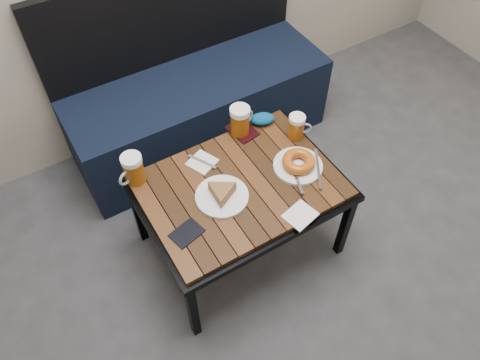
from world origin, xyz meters
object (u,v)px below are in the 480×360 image
cafe_table (240,191)px  plate_pie (222,194)px  beer_mug_centre (240,120)px  passport_burgundy (242,131)px  knit_pouch (262,119)px  beer_mug_right (297,126)px  passport_navy (187,233)px  plate_bagel (298,163)px  bench (197,102)px  beer_mug_left (133,169)px

cafe_table → plate_pie: 0.12m
beer_mug_centre → passport_burgundy: beer_mug_centre is taller
knit_pouch → passport_burgundy: bearing=180.0°
beer_mug_right → passport_navy: beer_mug_right is taller
plate_bagel → cafe_table: bearing=169.7°
cafe_table → passport_navy: (-0.30, -0.10, 0.05)m
beer_mug_right → passport_burgundy: bearing=173.3°
bench → passport_navy: 1.00m
beer_mug_left → knit_pouch: size_ratio=1.23×
beer_mug_centre → cafe_table: bearing=-139.0°
passport_navy → passport_burgundy: size_ratio=0.87×
plate_bagel → knit_pouch: size_ratio=2.33×
passport_navy → passport_burgundy: same height
cafe_table → beer_mug_left: bearing=145.8°
beer_mug_left → passport_burgundy: beer_mug_left is taller
beer_mug_left → plate_pie: size_ratio=0.64×
cafe_table → knit_pouch: bearing=43.1°
passport_burgundy → knit_pouch: bearing=-9.4°
passport_navy → passport_burgundy: 0.59m
bench → knit_pouch: bench is taller
plate_bagel → knit_pouch: plate_bagel is taller
passport_navy → knit_pouch: size_ratio=1.06×
plate_pie → plate_bagel: plate_pie is taller
knit_pouch → cafe_table: bearing=-136.9°
cafe_table → plate_pie: plate_pie is taller
beer_mug_right → knit_pouch: size_ratio=1.04×
bench → beer_mug_centre: size_ratio=9.65×
plate_bagel → passport_burgundy: 0.32m
beer_mug_right → bench: bearing=137.4°
cafe_table → passport_navy: size_ratio=6.97×
plate_bagel → passport_navy: 0.56m
plate_pie → passport_navy: 0.22m
beer_mug_centre → knit_pouch: size_ratio=1.28×
beer_mug_centre → plate_pie: (-0.26, -0.28, -0.05)m
beer_mug_left → knit_pouch: beer_mug_left is taller
plate_pie → passport_burgundy: size_ratio=1.58×
passport_burgundy → beer_mug_centre: bearing=165.3°
passport_burgundy → beer_mug_left: bearing=172.1°
beer_mug_left → plate_pie: (0.26, -0.27, -0.05)m
beer_mug_left → passport_navy: size_ratio=1.16×
bench → beer_mug_centre: (-0.02, -0.49, 0.27)m
beer_mug_centre → passport_navy: 0.59m
plate_pie → passport_burgundy: (0.27, 0.28, -0.02)m
cafe_table → beer_mug_centre: beer_mug_centre is taller
knit_pouch → plate_bagel: bearing=-92.9°
cafe_table → beer_mug_centre: size_ratio=5.79×
plate_bagel → plate_pie: bearing=175.8°
beer_mug_right → plate_pie: 0.48m
bench → plate_bagel: bearing=-83.8°
passport_navy → beer_mug_left: bearing=176.4°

